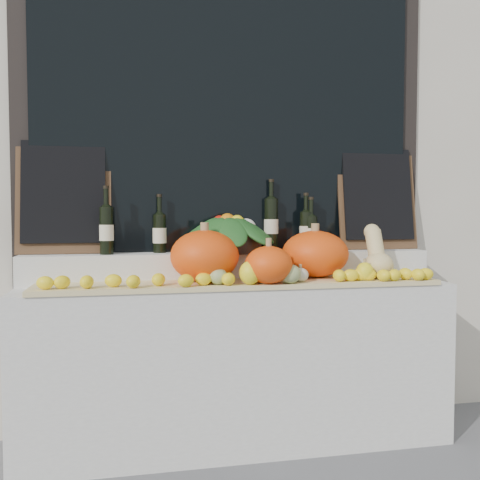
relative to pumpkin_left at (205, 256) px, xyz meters
name	(u,v)px	position (x,y,z in m)	size (l,w,h in m)	color
storefront_facade	(216,64)	(0.19, 0.80, 1.21)	(7.00, 0.94, 4.50)	beige
display_sill	(237,363)	(0.19, 0.08, -0.60)	(2.30, 0.55, 0.88)	silver
rear_tier	(232,266)	(0.19, 0.23, -0.08)	(2.30, 0.25, 0.16)	silver
straw_bedding	(242,284)	(0.19, -0.04, -0.15)	(2.10, 0.32, 0.03)	tan
pumpkin_left	(205,256)	(0.00, 0.00, 0.00)	(0.36, 0.36, 0.27)	#F94F0D
pumpkin_right	(315,254)	(0.63, 0.07, 0.00)	(0.37, 0.37, 0.26)	#F94F0D
pumpkin_center	(269,265)	(0.31, -0.15, -0.04)	(0.24, 0.24, 0.19)	#F94F0D
butternut_squash	(377,256)	(0.95, -0.03, -0.01)	(0.16, 0.21, 0.30)	#E3C885
decorative_gourds	(280,274)	(0.37, -0.15, -0.09)	(0.88, 0.15, 0.14)	#3F6C20
lemon_heap	(246,278)	(0.19, -0.15, -0.10)	(2.20, 0.16, 0.06)	yellow
produce_bowl	(227,233)	(0.16, 0.22, 0.11)	(0.59, 0.59, 0.23)	black
wine_bottle_far_left	(106,230)	(-0.50, 0.19, 0.13)	(0.08, 0.08, 0.37)	black
wine_bottle_near_left	(160,233)	(-0.22, 0.26, 0.11)	(0.08, 0.08, 0.33)	black
wine_bottle_tall	(271,224)	(0.43, 0.28, 0.16)	(0.08, 0.08, 0.42)	black
wine_bottle_near_right	(306,231)	(0.63, 0.24, 0.12)	(0.08, 0.08, 0.34)	black
wine_bottle_far_right	(311,233)	(0.66, 0.23, 0.11)	(0.08, 0.08, 0.32)	black
chalkboard_left	(64,195)	(-0.73, 0.29, 0.32)	(0.50, 0.12, 0.62)	#4C331E
chalkboard_right	(377,197)	(1.11, 0.29, 0.32)	(0.50, 0.12, 0.62)	#4C331E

